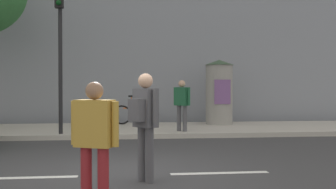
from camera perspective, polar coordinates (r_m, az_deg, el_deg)
ground_plane at (r=7.45m, az=-6.01°, el=-11.07°), size 80.00×80.00×0.00m
sidewalk_curb at (r=14.36m, az=-6.24°, el=-4.88°), size 36.00×4.00×0.15m
lane_markings at (r=7.45m, az=-6.01°, el=-11.04°), size 25.80×0.16×0.01m
building_backdrop at (r=19.59m, az=-6.33°, el=11.20°), size 36.00×5.00×10.02m
traffic_light at (r=12.76m, az=-14.74°, el=8.21°), size 0.24×0.45×4.49m
poster_column at (r=15.70m, az=7.09°, el=0.42°), size 1.11×1.11×2.43m
pedestrian_near_pole at (r=5.22m, az=-10.01°, el=-5.45°), size 0.60×0.50×1.63m
pedestrian_in_red_top at (r=6.77m, az=-3.26°, el=-3.17°), size 0.51×0.51×1.79m
pedestrian_with_backpack at (r=13.10m, az=1.93°, el=-0.92°), size 0.50×0.53×1.62m
bicycle_leaning at (r=15.59m, az=-4.49°, el=-2.69°), size 1.77×0.10×1.09m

